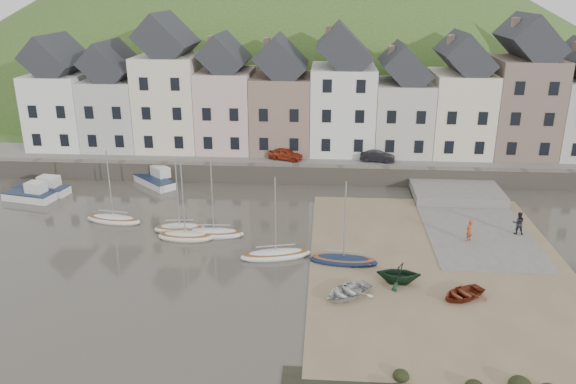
# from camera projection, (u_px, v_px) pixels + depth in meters

# --- Properties ---
(ground) EXTENTS (160.00, 160.00, 0.00)m
(ground) POSITION_uv_depth(u_px,v_px,m) (282.00, 260.00, 40.69)
(ground) COLOR #443F35
(ground) RESTS_ON ground
(quay_land) EXTENTS (90.00, 30.00, 1.50)m
(quay_land) POSITION_uv_depth(u_px,v_px,m) (303.00, 137.00, 70.44)
(quay_land) COLOR #3A5622
(quay_land) RESTS_ON ground
(quay_street) EXTENTS (70.00, 7.00, 0.10)m
(quay_street) POSITION_uv_depth(u_px,v_px,m) (298.00, 158.00, 59.38)
(quay_street) COLOR slate
(quay_street) RESTS_ON quay_land
(seawall) EXTENTS (70.00, 1.20, 1.80)m
(seawall) POSITION_uv_depth(u_px,v_px,m) (296.00, 174.00, 56.32)
(seawall) COLOR slate
(seawall) RESTS_ON ground
(beach) EXTENTS (18.00, 26.00, 0.06)m
(beach) POSITION_uv_depth(u_px,v_px,m) (439.00, 265.00, 39.96)
(beach) COLOR #80674E
(beach) RESTS_ON ground
(slipway) EXTENTS (8.00, 18.00, 0.12)m
(slipway) POSITION_uv_depth(u_px,v_px,m) (471.00, 221.00, 47.19)
(slipway) COLOR slate
(slipway) RESTS_ON ground
(hillside) EXTENTS (134.40, 84.00, 84.00)m
(hillside) POSITION_uv_depth(u_px,v_px,m) (281.00, 199.00, 103.41)
(hillside) COLOR #3A5622
(hillside) RESTS_ON ground
(townhouse_terrace) EXTENTS (61.05, 8.00, 13.93)m
(townhouse_terrace) POSITION_uv_depth(u_px,v_px,m) (316.00, 96.00, 60.58)
(townhouse_terrace) COLOR white
(townhouse_terrace) RESTS_ON quay_land
(sailboat_0) EXTENTS (4.97, 2.23, 6.32)m
(sailboat_0) POSITION_uv_depth(u_px,v_px,m) (114.00, 219.00, 47.15)
(sailboat_0) COLOR silver
(sailboat_0) RESTS_ON ground
(sailboat_1) EXTENTS (4.19, 1.98, 6.32)m
(sailboat_1) POSITION_uv_depth(u_px,v_px,m) (180.00, 228.00, 45.41)
(sailboat_1) COLOR silver
(sailboat_1) RESTS_ON ground
(sailboat_2) EXTENTS (4.33, 1.58, 6.32)m
(sailboat_2) POSITION_uv_depth(u_px,v_px,m) (185.00, 236.00, 43.97)
(sailboat_2) COLOR beige
(sailboat_2) RESTS_ON ground
(sailboat_3) EXTENTS (4.78, 1.69, 6.32)m
(sailboat_3) POSITION_uv_depth(u_px,v_px,m) (214.00, 233.00, 44.51)
(sailboat_3) COLOR silver
(sailboat_3) RESTS_ON ground
(sailboat_4) EXTENTS (5.36, 2.69, 6.32)m
(sailboat_4) POSITION_uv_depth(u_px,v_px,m) (276.00, 254.00, 40.99)
(sailboat_4) COLOR silver
(sailboat_4) RESTS_ON ground
(sailboat_5) EXTENTS (4.94, 1.91, 6.32)m
(sailboat_5) POSITION_uv_depth(u_px,v_px,m) (343.00, 260.00, 40.13)
(sailboat_5) COLOR #121E3A
(sailboat_5) RESTS_ON ground
(motorboat_0) EXTENTS (5.39, 2.52, 1.70)m
(motorboat_0) POSITION_uv_depth(u_px,v_px,m) (43.00, 188.00, 53.46)
(motorboat_0) COLOR silver
(motorboat_0) RESTS_ON ground
(motorboat_1) EXTENTS (4.91, 2.68, 1.70)m
(motorboat_1) POSITION_uv_depth(u_px,v_px,m) (31.00, 194.00, 51.83)
(motorboat_1) COLOR silver
(motorboat_1) RESTS_ON ground
(motorboat_2) EXTENTS (5.12, 4.99, 1.70)m
(motorboat_2) POSITION_uv_depth(u_px,v_px,m) (155.00, 179.00, 55.92)
(motorboat_2) COLOR silver
(motorboat_2) RESTS_ON ground
(rowboat_white) EXTENTS (4.13, 4.00, 0.70)m
(rowboat_white) POSITION_uv_depth(u_px,v_px,m) (347.00, 292.00, 35.72)
(rowboat_white) COLOR silver
(rowboat_white) RESTS_ON beach
(rowboat_green) EXTENTS (3.01, 2.65, 1.50)m
(rowboat_green) POSITION_uv_depth(u_px,v_px,m) (399.00, 273.00, 37.19)
(rowboat_green) COLOR black
(rowboat_green) RESTS_ON beach
(rowboat_red) EXTENTS (3.76, 3.51, 0.63)m
(rowboat_red) POSITION_uv_depth(u_px,v_px,m) (462.00, 293.00, 35.57)
(rowboat_red) COLOR maroon
(rowboat_red) RESTS_ON beach
(person_red) EXTENTS (0.73, 0.72, 1.70)m
(person_red) POSITION_uv_depth(u_px,v_px,m) (469.00, 231.00, 43.20)
(person_red) COLOR #A0411D
(person_red) RESTS_ON slipway
(person_dark) EXTENTS (0.97, 0.80, 1.83)m
(person_dark) POSITION_uv_depth(u_px,v_px,m) (518.00, 223.00, 44.42)
(person_dark) COLOR black
(person_dark) RESTS_ON slipway
(car_left) EXTENTS (3.81, 2.52, 1.20)m
(car_left) POSITION_uv_depth(u_px,v_px,m) (286.00, 154.00, 58.30)
(car_left) COLOR #9A2F16
(car_left) RESTS_ON quay_street
(car_right) EXTENTS (3.60, 1.73, 1.14)m
(car_right) POSITION_uv_depth(u_px,v_px,m) (378.00, 156.00, 57.70)
(car_right) COLOR black
(car_right) RESTS_ON quay_street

